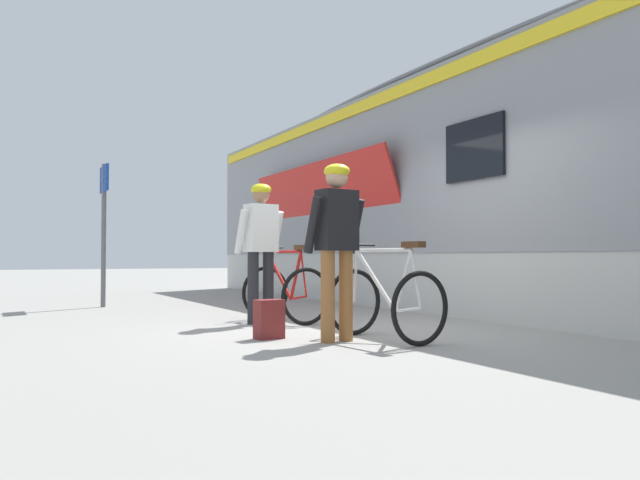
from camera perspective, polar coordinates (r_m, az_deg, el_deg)
ground_plane at (r=7.33m, az=4.61°, el=-8.09°), size 80.00×80.00×0.00m
train_car at (r=10.51m, az=15.59°, el=4.69°), size 3.31×17.29×3.88m
cyclist_near_in_white at (r=8.03m, az=-5.34°, el=0.02°), size 0.64×0.36×1.76m
cyclist_far_in_dark at (r=6.29m, az=1.51°, el=0.45°), size 0.64×0.35×1.76m
bicycle_near_red at (r=8.21m, az=-3.15°, el=-4.57°), size 0.83×1.14×0.99m
bicycle_far_white at (r=6.42m, az=5.89°, el=-5.41°), size 0.83×1.15×0.99m
backpack_on_platform at (r=6.56m, az=-4.60°, el=-7.10°), size 0.30×0.21×0.40m
platform_sign_post at (r=11.25m, az=-18.83°, el=2.55°), size 0.08×0.70×2.40m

